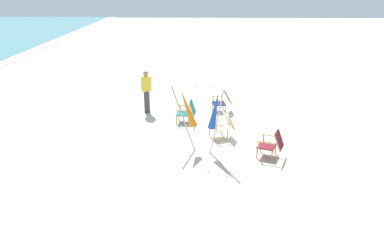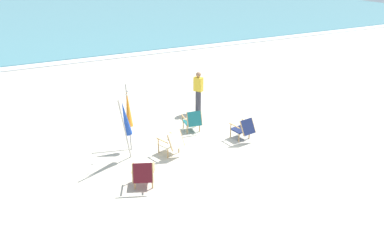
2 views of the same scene
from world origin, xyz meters
TOP-DOWN VIEW (x-y plane):
  - ground_plane at (0.00, 0.00)m, footprint 80.00×80.00m
  - beach_chair_front_left at (0.32, 1.40)m, footprint 0.66×0.73m
  - beach_chair_back_left at (-1.01, 0.21)m, footprint 0.77×0.87m
  - beach_chair_far_center at (1.56, 0.07)m, footprint 0.68×0.82m
  - beach_chair_back_right at (-2.43, -1.11)m, footprint 0.79×0.86m
  - umbrella_furled_blue at (-2.33, 0.54)m, footprint 0.51×0.48m
  - umbrella_furled_orange at (-1.99, 1.34)m, footprint 0.36×0.81m
  - person_near_chairs at (1.38, 3.00)m, footprint 0.35×0.39m

SIDE VIEW (x-z plane):
  - ground_plane at x=0.00m, z-range 0.00..0.00m
  - beach_chair_far_center at x=1.56m, z-range 0.03..0.82m
  - beach_chair_back_left at x=-1.01m, z-range 0.03..0.83m
  - beach_chair_back_right at x=-2.43m, z-range 0.02..0.83m
  - beach_chair_front_left at x=0.32m, z-range 0.02..0.84m
  - person_near_chairs at x=1.38m, z-range 0.02..1.65m
  - umbrella_furled_orange at x=-1.99m, z-range 0.31..2.32m
  - umbrella_furled_blue at x=-2.33m, z-range 0.32..2.40m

